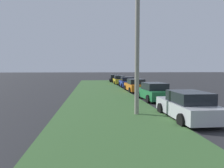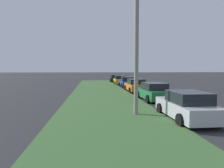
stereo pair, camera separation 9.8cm
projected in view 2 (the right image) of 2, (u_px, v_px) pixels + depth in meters
The scene contains 8 objects.
grass_median at pixel (105, 104), 14.55m from camera, with size 60.00×6.00×0.12m, color #3D6633.
parked_car_silver at pixel (187, 106), 10.30m from camera, with size 4.30×2.03×1.47m.
parked_car_green at pixel (154, 92), 16.73m from camera, with size 4.37×2.16×1.47m.
parked_car_orange at pixel (136, 86), 23.02m from camera, with size 4.33×2.07×1.47m.
parked_car_blue at pixel (127, 82), 28.83m from camera, with size 4.35×2.11×1.47m.
parked_car_yellow at pixel (120, 80), 34.17m from camera, with size 4.33×2.08×1.47m.
parked_car_black at pixel (115, 79), 39.49m from camera, with size 4.40×2.21×1.47m.
streetlight at pixel (143, 35), 10.85m from camera, with size 0.94×2.84×7.50m.
Camera 2 is at (-4.38, 8.41, 2.59)m, focal length 32.69 mm.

